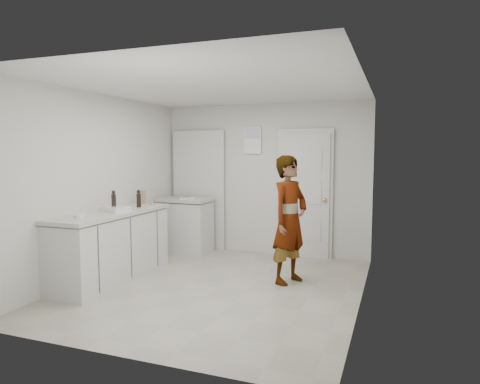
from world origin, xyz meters
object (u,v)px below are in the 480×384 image
at_px(baking_dish, 115,209).
at_px(oil_cruet_b, 114,201).
at_px(cake_mix_box, 141,197).
at_px(oil_cruet_a, 139,199).
at_px(spice_jar, 152,202).
at_px(person, 290,220).
at_px(egg_bowl, 79,216).

bearing_deg(baking_dish, oil_cruet_b, 178.18).
relative_size(cake_mix_box, oil_cruet_a, 0.79).
height_order(spice_jar, baking_dish, spice_jar).
xyz_separation_m(spice_jar, oil_cruet_b, (-0.11, -0.76, 0.10)).
bearing_deg(cake_mix_box, spice_jar, -26.94).
bearing_deg(person, oil_cruet_a, 119.24).
bearing_deg(spice_jar, oil_cruet_a, -94.27).
distance_m(oil_cruet_a, egg_bowl, 1.11).
relative_size(cake_mix_box, egg_bowl, 1.70).
bearing_deg(oil_cruet_b, egg_bowl, -91.00).
relative_size(oil_cruet_a, baking_dish, 0.60).
bearing_deg(spice_jar, person, -1.97).
relative_size(spice_jar, egg_bowl, 0.66).
xyz_separation_m(spice_jar, baking_dish, (-0.08, -0.76, -0.01)).
bearing_deg(cake_mix_box, egg_bowl, -95.19).
bearing_deg(egg_bowl, oil_cruet_b, 89.00).
xyz_separation_m(oil_cruet_a, baking_dish, (-0.06, -0.46, -0.09)).
relative_size(person, egg_bowl, 14.27).
bearing_deg(oil_cruet_b, spice_jar, 81.97).
bearing_deg(person, cake_mix_box, 109.56).
relative_size(person, oil_cruet_a, 6.62).
bearing_deg(spice_jar, oil_cruet_b, -98.03).
relative_size(person, spice_jar, 21.59).
xyz_separation_m(person, egg_bowl, (-2.23, -1.33, 0.11)).
height_order(oil_cruet_b, egg_bowl, oil_cruet_b).
relative_size(cake_mix_box, baking_dish, 0.47).
bearing_deg(egg_bowl, cake_mix_box, 94.18).
bearing_deg(oil_cruet_b, oil_cruet_a, 79.49).
xyz_separation_m(cake_mix_box, oil_cruet_a, (0.20, -0.37, 0.02)).
xyz_separation_m(person, oil_cruet_b, (-2.22, -0.68, 0.23)).
xyz_separation_m(cake_mix_box, oil_cruet_b, (0.12, -0.83, 0.03)).
bearing_deg(baking_dish, spice_jar, 83.70).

